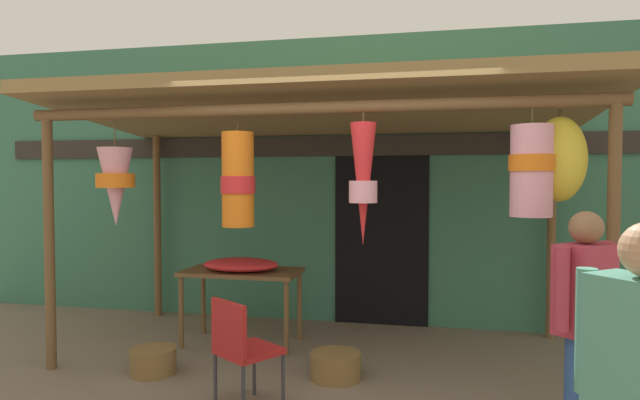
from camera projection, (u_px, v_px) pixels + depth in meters
ground_plane at (332, 392)px, 4.24m from camera, size 30.00×30.00×0.00m
shop_facade at (365, 180)px, 6.34m from camera, size 10.59×0.29×3.42m
market_stall_canopy at (327, 124)px, 4.98m from camera, size 5.15×2.43×2.57m
display_table at (242, 279)px, 5.47m from camera, size 1.21×0.63×0.78m
flower_heap_on_table at (242, 265)px, 5.41m from camera, size 0.79×0.55×0.13m
folding_chair at (240, 345)px, 3.86m from camera, size 0.56×0.56×0.84m
wicker_basket_by_table at (336, 366)px, 4.52m from camera, size 0.44×0.44×0.23m
wicker_basket_spare at (153, 361)px, 4.64m from camera, size 0.40×0.40×0.22m
shopper_by_bananas at (584, 311)px, 3.30m from camera, size 0.44×0.45×1.52m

